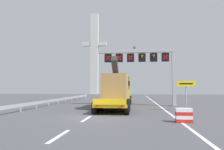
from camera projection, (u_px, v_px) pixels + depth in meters
ground at (91, 117)px, 15.15m from camera, size 112.00×112.00×0.00m
lane_markings at (114, 102)px, 32.24m from camera, size 0.20×49.04×0.01m
edge_line_right at (158, 105)px, 26.35m from camera, size 0.20×63.00×0.01m
overhead_lane_gantry at (146, 60)px, 24.98m from camera, size 9.58×0.90×7.29m
heavy_haul_truck_yellow at (118, 90)px, 24.08m from camera, size 3.02×14.06×5.30m
exit_sign_yellow at (186, 88)px, 19.20m from camera, size 1.69×0.15×2.84m
crash_barrier_striped at (184, 115)px, 12.86m from camera, size 1.01×0.52×0.90m
guardrail_left at (62, 99)px, 29.00m from camera, size 0.13×30.22×0.76m
bridge_pylon_distant at (94, 53)px, 75.85m from camera, size 9.00×2.00×29.89m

